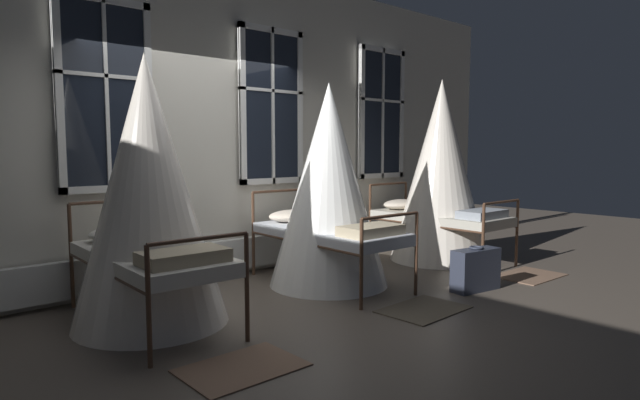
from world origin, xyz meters
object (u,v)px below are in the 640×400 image
object	(u,v)px
cot_fourth	(440,173)
suitcase_dark	(476,270)
cot_second	(148,194)
cot_third	(329,188)

from	to	relation	value
cot_fourth	suitcase_dark	world-z (taller)	cot_fourth
cot_second	cot_third	distance (m)	2.01
cot_third	suitcase_dark	bearing A→B (deg)	-139.83
cot_third	cot_fourth	bearing A→B (deg)	-88.97
cot_third	cot_fourth	xyz separation A→B (m)	(1.99, -0.01, 0.10)
cot_second	cot_third	xyz separation A→B (m)	(2.01, -0.04, -0.04)
cot_fourth	cot_second	bearing A→B (deg)	89.60
cot_third	suitcase_dark	distance (m)	1.77
cot_second	cot_fourth	world-z (taller)	cot_fourth
cot_third	cot_second	bearing A→B (deg)	90.33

